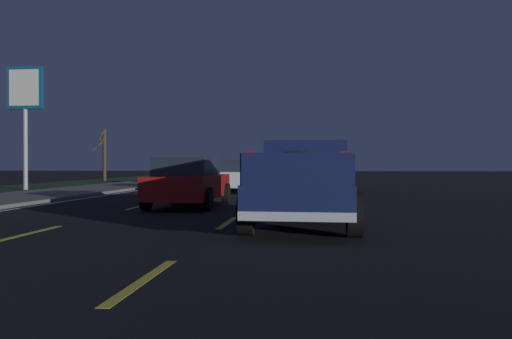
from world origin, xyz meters
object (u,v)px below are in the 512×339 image
(pickup_truck, at_px, (305,180))
(gas_price_sign, at_px, (25,98))
(sedan_tan, at_px, (203,173))
(sedan_black, at_px, (314,176))
(sedan_red, at_px, (189,182))
(sedan_white, at_px, (233,176))
(bare_tree_far, at_px, (104,153))

(pickup_truck, distance_m, gas_price_sign, 20.84)
(gas_price_sign, bearing_deg, sedan_tan, -46.70)
(pickup_truck, height_order, gas_price_sign, gas_price_sign)
(sedan_black, bearing_deg, sedan_red, 155.41)
(sedan_tan, relative_size, sedan_white, 0.99)
(sedan_white, xyz_separation_m, gas_price_sign, (1.03, 11.06, 3.98))
(sedan_black, distance_m, sedan_white, 3.86)
(sedan_white, bearing_deg, gas_price_sign, 84.70)
(sedan_white, bearing_deg, pickup_truck, -164.61)
(sedan_black, distance_m, gas_price_sign, 15.48)
(sedan_black, relative_size, bare_tree_far, 1.07)
(pickup_truck, relative_size, gas_price_sign, 0.86)
(bare_tree_far, bearing_deg, sedan_tan, -126.25)
(sedan_red, bearing_deg, bare_tree_far, 27.73)
(sedan_tan, xyz_separation_m, sedan_black, (-8.62, -7.07, 0.00))
(pickup_truck, relative_size, sedan_white, 1.24)
(gas_price_sign, bearing_deg, bare_tree_far, 6.60)
(sedan_tan, distance_m, sedan_red, 17.43)
(sedan_white, bearing_deg, sedan_tan, 20.91)
(bare_tree_far, bearing_deg, sedan_black, -133.24)
(pickup_truck, bearing_deg, sedan_tan, 17.57)
(gas_price_sign, distance_m, bare_tree_far, 14.68)
(sedan_red, xyz_separation_m, gas_price_sign, (9.75, 11.01, 3.98))
(bare_tree_far, bearing_deg, sedan_red, -152.27)
(pickup_truck, height_order, sedan_black, pickup_truck)
(sedan_red, height_order, gas_price_sign, gas_price_sign)
(pickup_truck, bearing_deg, bare_tree_far, 29.75)
(sedan_red, height_order, sedan_white, same)
(sedan_tan, relative_size, sedan_black, 0.99)
(sedan_red, bearing_deg, sedan_black, -24.59)
(sedan_white, relative_size, gas_price_sign, 0.69)
(sedan_tan, relative_size, bare_tree_far, 1.07)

